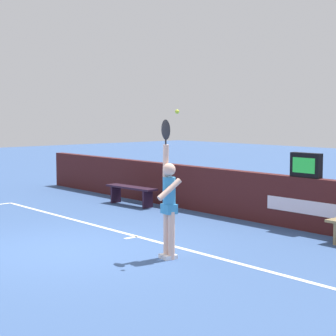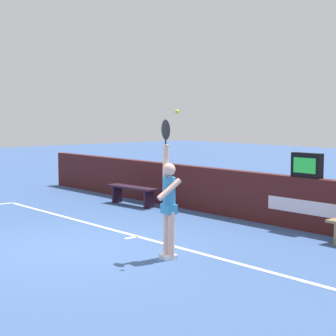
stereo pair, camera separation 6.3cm
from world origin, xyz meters
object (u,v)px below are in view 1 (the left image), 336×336
Objects in this scene: tennis_player at (169,202)px; tennis_ball at (177,112)px; speed_display at (306,165)px; courtside_bench_far at (131,191)px.

tennis_ball is at bearing 1.42° from tennis_player.
speed_display is 5.11m from courtside_bench_far.
tennis_player is 33.25× the size of tennis_ball.
tennis_player reaches higher than speed_display.
tennis_player is 1.51m from tennis_ball.
tennis_ball is (0.20, 0.00, 1.50)m from tennis_player.
tennis_ball reaches higher than speed_display.
tennis_ball is 6.16m from courtside_bench_far.
courtside_bench_far is at bearing 150.10° from tennis_ball.
speed_display is at bearing 91.16° from tennis_ball.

